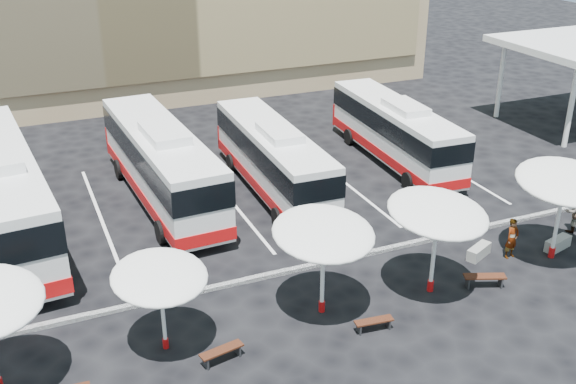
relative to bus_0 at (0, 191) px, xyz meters
name	(u,v)px	position (x,y,z in m)	size (l,w,h in m)	color
ground	(295,278)	(9.89, -7.85, -2.18)	(120.00, 120.00, 0.00)	black
curb_divider	(290,271)	(9.89, -7.35, -2.11)	(34.00, 0.25, 0.15)	black
bay_lines	(228,197)	(9.89, 0.15, -2.18)	(24.15, 12.00, 0.01)	white
bus_0	(0,191)	(0.00, 0.00, 0.00)	(3.97, 13.65, 4.27)	white
bus_1	(161,161)	(6.98, 1.07, -0.19)	(3.29, 12.42, 3.91)	white
bus_2	(273,157)	(12.17, -0.01, -0.38)	(2.83, 11.17, 3.52)	white
bus_3	(395,130)	(19.68, 1.13, -0.39)	(2.98, 11.16, 3.51)	white
sunshade_1	(160,277)	(4.34, -10.07, 0.49)	(3.69, 3.71, 3.15)	white
sunshade_2	(324,233)	(9.89, -10.20, 0.92)	(3.81, 3.86, 3.65)	white
sunshade_3	(438,213)	(14.16, -10.59, 1.02)	(4.65, 4.68, 3.77)	white
sunshade_4	(565,182)	(20.07, -10.43, 1.14)	(4.82, 4.85, 3.91)	white
wood_bench_1	(222,352)	(5.81, -11.42, -1.84)	(1.48, 0.66, 0.44)	black
wood_bench_2	(374,322)	(11.01, -11.90, -1.87)	(1.36, 0.50, 0.41)	black
wood_bench_3	(485,278)	(16.16, -11.15, -1.82)	(1.59, 0.96, 0.47)	black
conc_bench_0	(479,252)	(17.38, -9.25, -1.94)	(1.28, 0.43, 0.48)	gray
conc_bench_1	(558,244)	(20.78, -10.00, -1.94)	(1.31, 0.44, 0.49)	gray
passenger_0	(512,238)	(18.52, -9.75, -1.33)	(0.62, 0.41, 1.70)	black
passenger_1	(575,211)	(22.50, -9.03, -1.23)	(0.93, 0.72, 1.91)	black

